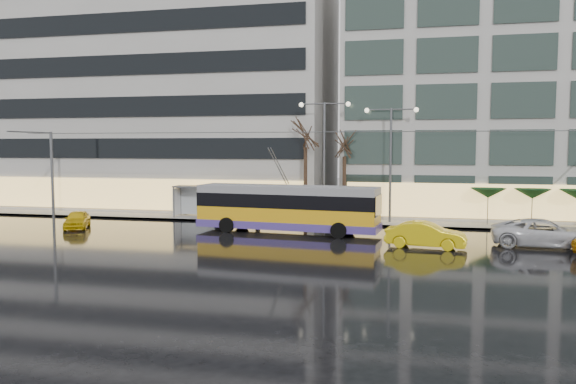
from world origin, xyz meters
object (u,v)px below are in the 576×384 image
(trolleybus, at_px, (287,210))
(bus_shelter, at_px, (197,194))
(street_lamp_near, at_px, (324,144))
(taxi_a, at_px, (77,220))

(trolleybus, distance_m, bus_shelter, 10.45)
(bus_shelter, relative_size, street_lamp_near, 0.47)
(street_lamp_near, distance_m, taxi_a, 18.88)
(trolleybus, distance_m, taxi_a, 15.10)
(bus_shelter, xyz_separation_m, street_lamp_near, (10.38, 0.11, 4.03))
(trolleybus, relative_size, street_lamp_near, 1.39)
(taxi_a, bearing_deg, trolleybus, -18.64)
(taxi_a, bearing_deg, bus_shelter, 24.66)
(trolleybus, height_order, street_lamp_near, street_lamp_near)
(bus_shelter, xyz_separation_m, taxi_a, (-6.22, -7.11, -1.33))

